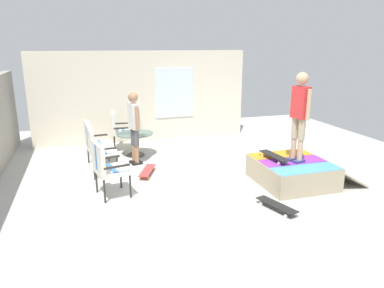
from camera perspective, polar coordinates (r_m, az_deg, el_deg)
ground_plane at (r=7.21m, az=1.45°, el=-6.83°), size 12.00×12.00×0.10m
house_facade at (r=10.36m, az=-7.75°, el=7.43°), size 0.23×6.00×2.52m
skate_ramp at (r=7.49m, az=15.67°, el=-4.24°), size 1.44×1.96×0.47m
patio_bench at (r=8.09m, az=-14.99°, el=0.10°), size 1.29×0.65×1.02m
patio_chair_near_house at (r=9.60m, az=-11.56°, el=2.68°), size 0.65×0.59×1.02m
patio_chair_by_wall at (r=6.64m, az=-13.48°, el=-3.16°), size 0.72×0.67×1.02m
patio_table at (r=9.05m, az=-8.99°, el=0.67°), size 0.90×0.90×0.57m
person_watching at (r=8.29m, az=-9.13°, el=3.32°), size 0.47×0.30×1.67m
person_skater at (r=7.13m, az=16.67°, el=5.11°), size 0.47×0.30×1.73m
skateboard_by_bench at (r=7.78m, az=-7.07°, el=-4.20°), size 0.81×0.50×0.10m
skateboard_spare at (r=6.29m, az=13.21°, el=-9.38°), size 0.82×0.43×0.10m
skateboard_on_ramp at (r=7.32m, az=12.84°, el=-1.84°), size 0.82×0.28×0.10m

